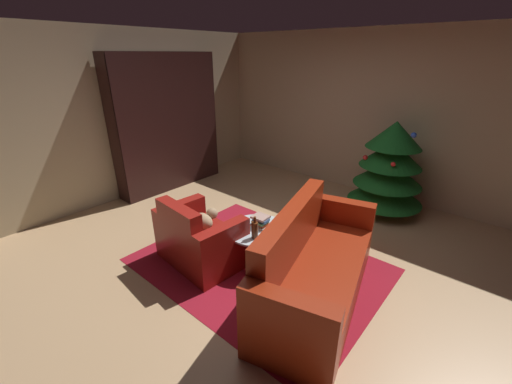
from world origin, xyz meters
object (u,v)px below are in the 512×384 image
(coffee_table, at_px, (257,232))
(book_stack_on_table, at_px, (261,222))
(bookshelf_unit, at_px, (174,124))
(couch_red, at_px, (314,270))
(armchair_red, at_px, (199,240))
(decorated_tree, at_px, (389,168))
(bottle_on_table, at_px, (255,230))

(coffee_table, height_order, book_stack_on_table, book_stack_on_table)
(bookshelf_unit, height_order, book_stack_on_table, bookshelf_unit)
(couch_red, bearing_deg, coffee_table, 171.94)
(coffee_table, relative_size, book_stack_on_table, 3.15)
(armchair_red, xyz_separation_m, coffee_table, (0.49, 0.45, 0.09))
(bookshelf_unit, relative_size, decorated_tree, 1.64)
(armchair_red, height_order, decorated_tree, decorated_tree)
(coffee_table, bearing_deg, couch_red, -8.06)
(bookshelf_unit, distance_m, couch_red, 3.69)
(armchair_red, bearing_deg, bottle_on_table, 25.30)
(couch_red, height_order, book_stack_on_table, couch_red)
(armchair_red, xyz_separation_m, bottle_on_table, (0.59, 0.28, 0.23))
(couch_red, distance_m, decorated_tree, 2.38)
(bookshelf_unit, relative_size, book_stack_on_table, 10.01)
(coffee_table, height_order, bottle_on_table, bottle_on_table)
(armchair_red, distance_m, book_stack_on_table, 0.73)
(bottle_on_table, bearing_deg, bookshelf_unit, 159.05)
(bookshelf_unit, height_order, coffee_table, bookshelf_unit)
(bookshelf_unit, distance_m, decorated_tree, 3.57)
(armchair_red, bearing_deg, decorated_tree, 67.19)
(coffee_table, bearing_deg, book_stack_on_table, 93.51)
(bookshelf_unit, height_order, couch_red, bookshelf_unit)
(coffee_table, xyz_separation_m, bottle_on_table, (0.10, -0.17, 0.14))
(armchair_red, distance_m, coffee_table, 0.67)
(coffee_table, distance_m, decorated_tree, 2.34)
(armchair_red, bearing_deg, coffee_table, 42.22)
(bookshelf_unit, relative_size, couch_red, 1.12)
(bookshelf_unit, xyz_separation_m, couch_red, (3.46, -1.00, -0.79))
(coffee_table, relative_size, decorated_tree, 0.52)
(bookshelf_unit, xyz_separation_m, armchair_red, (2.16, -1.34, -0.82))
(book_stack_on_table, relative_size, bottle_on_table, 0.90)
(couch_red, distance_m, coffee_table, 0.82)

